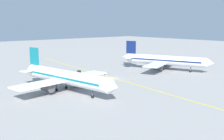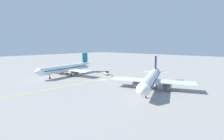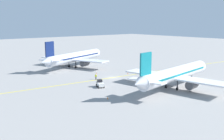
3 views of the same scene
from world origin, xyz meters
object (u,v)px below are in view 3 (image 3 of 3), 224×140
airplane_adjacent_stand (175,74)px  baggage_tug_white (100,84)px  traffic_cone_mid_apron (96,73)px  traffic_cone_far_edge (128,73)px  ground_crew_worker (96,77)px  airplane_at_gate (75,57)px  traffic_cone_near_nose (154,79)px  traffic_cone_by_wingtip (108,98)px

airplane_adjacent_stand → baggage_tug_white: size_ratio=10.61×
traffic_cone_mid_apron → traffic_cone_far_edge: 10.53m
ground_crew_worker → baggage_tug_white: bearing=-28.9°
airplane_at_gate → traffic_cone_near_nose: bearing=9.7°
traffic_cone_far_edge → airplane_at_gate: bearing=-164.8°
airplane_at_gate → traffic_cone_mid_apron: bearing=-6.0°
ground_crew_worker → traffic_cone_far_edge: 13.11m
ground_crew_worker → traffic_cone_far_edge: (0.01, 13.09, -0.63)m
traffic_cone_mid_apron → traffic_cone_by_wingtip: same height
ground_crew_worker → traffic_cone_by_wingtip: ground_crew_worker is taller
baggage_tug_white → ground_crew_worker: bearing=151.1°
airplane_at_gate → airplane_adjacent_stand: (44.47, 3.15, 0.00)m
airplane_at_gate → traffic_cone_near_nose: size_ratio=62.01×
airplane_at_gate → baggage_tug_white: size_ratio=10.20×
airplane_at_gate → baggage_tug_white: (31.20, -11.28, -2.81)m
ground_crew_worker → traffic_cone_far_edge: ground_crew_worker is taller
traffic_cone_by_wingtip → traffic_cone_far_edge: (-17.96, 22.86, 0.00)m
airplane_at_gate → ground_crew_worker: bearing=-16.4°
traffic_cone_by_wingtip → traffic_cone_far_edge: 29.07m
airplane_at_gate → traffic_cone_near_nose: (34.96, 5.98, -3.43)m
airplane_adjacent_stand → traffic_cone_far_edge: size_ratio=64.50×
baggage_tug_white → ground_crew_worker: baggage_tug_white is taller
ground_crew_worker → traffic_cone_mid_apron: ground_crew_worker is taller
airplane_adjacent_stand → traffic_cone_by_wingtip: (-3.40, -19.72, -3.43)m
traffic_cone_by_wingtip → airplane_adjacent_stand: bearing=80.2°
traffic_cone_by_wingtip → traffic_cone_far_edge: same height
ground_crew_worker → traffic_cone_by_wingtip: 20.46m
airplane_adjacent_stand → traffic_cone_far_edge: airplane_adjacent_stand is taller
airplane_at_gate → baggage_tug_white: 33.29m
airplane_at_gate → traffic_cone_mid_apron: size_ratio=62.01×
airplane_adjacent_stand → traffic_cone_near_nose: (-9.51, 2.82, -3.43)m
airplane_adjacent_stand → traffic_cone_by_wingtip: airplane_adjacent_stand is taller
traffic_cone_far_edge → traffic_cone_by_wingtip: bearing=-51.8°
baggage_tug_white → traffic_cone_near_nose: size_ratio=6.08×
ground_crew_worker → traffic_cone_mid_apron: (-6.86, 5.11, -0.63)m
baggage_tug_white → traffic_cone_by_wingtip: (9.87, -5.29, -0.63)m
baggage_tug_white → ground_crew_worker: size_ratio=1.99×
ground_crew_worker → airplane_at_gate: bearing=163.6°
airplane_at_gate → airplane_adjacent_stand: same height
traffic_cone_mid_apron → traffic_cone_far_edge: size_ratio=1.00×
traffic_cone_mid_apron → ground_crew_worker: bearing=-36.7°
traffic_cone_mid_apron → airplane_at_gate: bearing=174.0°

